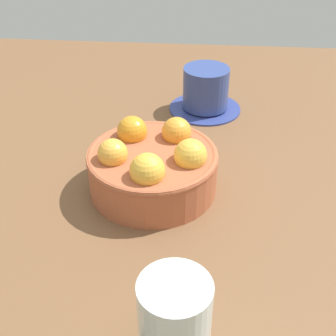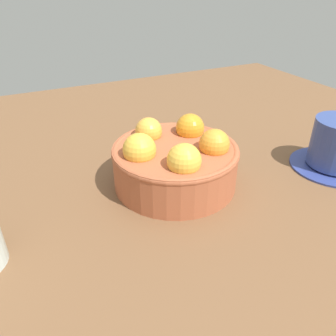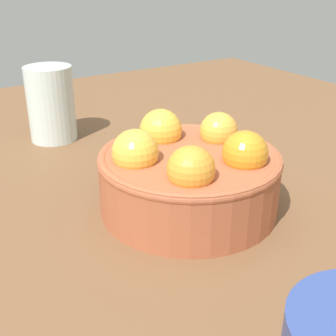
% 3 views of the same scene
% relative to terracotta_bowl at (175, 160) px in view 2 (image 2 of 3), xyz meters
% --- Properties ---
extents(ground_plane, '(1.14, 1.05, 0.04)m').
position_rel_terracotta_bowl_xyz_m(ground_plane, '(0.00, 0.00, -0.06)').
color(ground_plane, brown).
extents(terracotta_bowl, '(0.17, 0.17, 0.09)m').
position_rel_terracotta_bowl_xyz_m(terracotta_bowl, '(0.00, 0.00, 0.00)').
color(terracotta_bowl, '#AD5938').
rests_on(terracotta_bowl, ground_plane).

